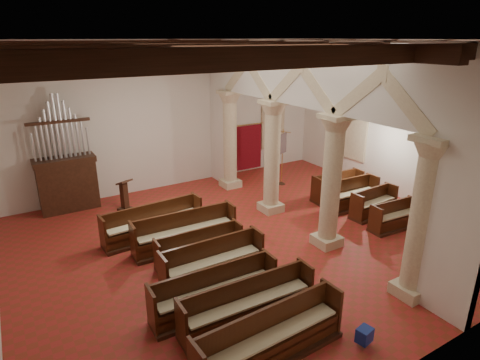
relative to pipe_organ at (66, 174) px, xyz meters
name	(u,v)px	position (x,y,z in m)	size (l,w,h in m)	color
floor	(251,239)	(4.50, -5.50, -1.37)	(14.00, 14.00, 0.00)	maroon
ceiling	(254,40)	(4.50, -5.50, 4.63)	(14.00, 14.00, 0.00)	black
wall_back	(174,116)	(4.50, 0.50, 1.63)	(14.00, 0.02, 6.00)	silver
wall_front	(440,226)	(4.50, -11.50, 1.63)	(14.00, 0.02, 6.00)	silver
wall_right	(408,123)	(11.50, -5.50, 1.63)	(0.02, 12.00, 6.00)	silver
ceiling_beams	(254,47)	(4.50, -5.50, 4.45)	(13.80, 11.80, 0.30)	#3F2114
arcade	(301,123)	(6.30, -5.50, 2.19)	(0.90, 11.90, 6.00)	beige
window_right_a	(440,153)	(11.48, -7.00, 0.83)	(0.03, 1.00, 2.20)	#357764
window_right_b	(356,131)	(11.48, -3.00, 0.83)	(0.03, 1.00, 2.20)	#357764
window_back	(272,122)	(9.50, 0.48, 0.83)	(1.00, 0.03, 2.20)	#357764
pipe_organ	(66,174)	(0.00, 0.00, 0.00)	(2.10, 0.85, 4.40)	#3F2114
lectern	(125,198)	(1.71, -1.20, -0.86)	(0.61, 0.65, 1.23)	#342110
dossal_curtain	(247,147)	(8.00, 0.42, -0.21)	(1.80, 0.07, 2.17)	maroon
processional_banner	(282,166)	(8.36, -1.90, -0.56)	(0.52, 0.66, 2.44)	#3F2114
hymnal_box_a	(364,335)	(3.99, -10.64, -1.11)	(0.32, 0.26, 0.32)	navy
hymnal_box_b	(262,295)	(2.95, -8.39, -1.12)	(0.31, 0.25, 0.31)	navy
hymnal_box_c	(234,236)	(3.89, -5.42, -1.13)	(0.28, 0.23, 0.28)	navy
tube_heater_a	(265,353)	(2.00, -9.91, -1.21)	(0.11, 0.11, 1.09)	white
nave_pew_0	(271,344)	(2.12, -9.93, -1.01)	(3.35, 0.87, 1.10)	#3F2114
nave_pew_1	(248,309)	(2.31, -8.78, -1.03)	(3.24, 0.77, 1.04)	#3F2114
nave_pew_2	(215,297)	(1.87, -8.02, -1.02)	(3.09, 0.79, 1.07)	#3F2114
nave_pew_3	(213,267)	(2.42, -6.88, -1.00)	(2.80, 0.75, 1.11)	#3F2114
nave_pew_4	(200,252)	(2.50, -5.91, -1.05)	(2.54, 0.70, 0.97)	#3F2114
nave_pew_5	(185,236)	(2.50, -4.89, -1.00)	(3.22, 0.86, 1.13)	#3F2114
nave_pew_6	(154,227)	(1.89, -3.78, -1.01)	(3.27, 0.93, 1.10)	#3F2114
aisle_pew_0	(394,220)	(8.98, -7.33, -1.05)	(1.85, 0.75, 0.96)	#3F2114
aisle_pew_1	(374,207)	(9.23, -6.24, -1.03)	(1.97, 0.78, 1.01)	#3F2114
aisle_pew_2	(352,198)	(9.05, -5.34, -0.99)	(2.15, 0.83, 1.14)	#3F2114
aisle_pew_3	(337,191)	(9.21, -4.43, -1.01)	(2.20, 0.81, 1.07)	#3F2114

